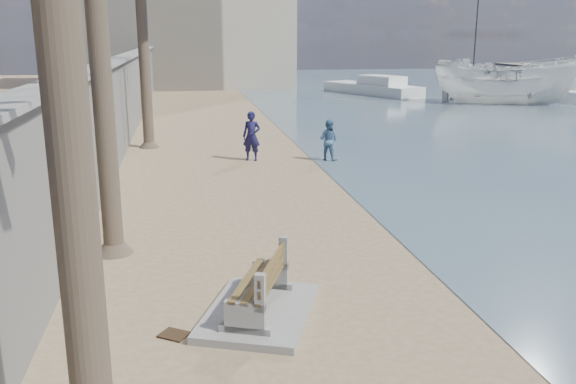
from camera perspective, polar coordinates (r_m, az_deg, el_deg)
seawall at (r=25.93m, az=-15.45°, el=7.84°), size 0.45×70.00×3.50m
wall_cap at (r=25.80m, az=-15.72°, el=11.81°), size 0.80×70.00×0.12m
end_building at (r=57.72m, az=-9.51°, el=16.77°), size 18.00×12.00×14.00m
bench_far at (r=10.15m, az=-2.75°, el=-9.24°), size 2.38×2.82×1.00m
person_a at (r=22.50m, az=-3.43°, el=5.57°), size 0.88×0.74×2.08m
person_b at (r=22.58m, az=3.82°, el=5.08°), size 1.02×0.99×1.68m
boat_cruiser at (r=43.80m, az=19.80°, el=9.96°), size 4.84×4.79×4.19m
yacht_far at (r=48.67m, az=7.83°, el=9.45°), size 6.06×9.14×1.50m
sailboat_west at (r=57.68m, az=16.85°, el=9.76°), size 5.63×4.87×10.67m
debris_c at (r=13.83m, az=-16.82°, el=-5.17°), size 0.81×0.71×0.03m
debris_d at (r=9.85m, az=-10.61°, el=-12.99°), size 0.54×0.52×0.03m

